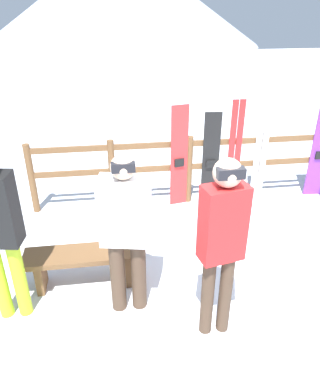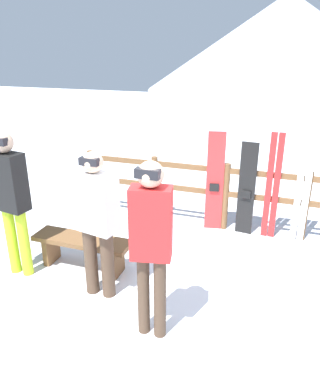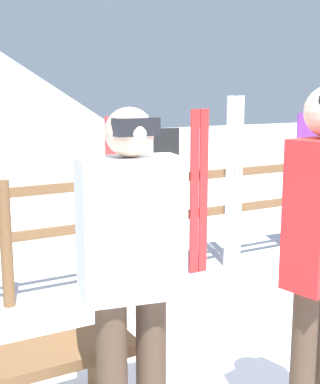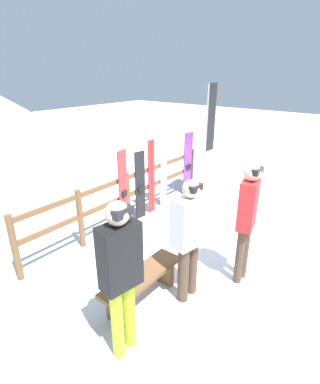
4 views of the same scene
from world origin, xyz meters
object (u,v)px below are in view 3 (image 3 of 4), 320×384
Objects in this scene: bench at (17,378)px; snowboard_black_stripe at (166,206)px; ski_pair_red at (199,193)px; snowboard_purple at (306,184)px; person_white at (131,263)px; ski_pair_white at (234,183)px; snowboard_red at (119,205)px.

snowboard_black_stripe reaches higher than bench.
ski_pair_red is 1.04× the size of snowboard_purple.
person_white is 1.19× the size of snowboard_black_stripe.
person_white reaches higher than snowboard_black_stripe.
snowboard_black_stripe is (1.38, 2.09, -0.27)m from person_white.
bench is at bearing -154.98° from snowboard_purple.
bench is 0.75× the size of ski_pair_white.
bench is 0.83× the size of snowboard_red.
bench is at bearing 138.36° from person_white.
bench is 2.82m from ski_pair_red.
bench is at bearing -129.00° from snowboard_red.
ski_pair_white is at bearing 179.80° from snowboard_purple.
snowboard_purple is at bearing -0.14° from ski_pair_red.
ski_pair_red is at bearing 50.21° from person_white.
ski_pair_white is (0.42, 0.00, 0.06)m from ski_pair_red.
snowboard_purple is (1.39, -0.00, -0.04)m from ski_pair_red.
person_white is 0.99× the size of ski_pair_white.
snowboard_purple reaches higher than snowboard_black_stripe.
snowboard_red is 0.49m from snowboard_black_stripe.
snowboard_black_stripe is 0.79m from ski_pair_white.
snowboard_black_stripe is 1.76m from snowboard_purple.
person_white is at bearing -41.64° from bench.
snowboard_purple is (3.14, 2.09, -0.22)m from person_white.
snowboard_red is 1.08× the size of snowboard_black_stripe.
bench is 2.21m from snowboard_red.
snowboard_purple is (1.76, 0.00, 0.05)m from snowboard_black_stripe.
ski_pair_white reaches higher than bench.
snowboard_purple is at bearing 33.70° from person_white.
snowboard_red is at bearing 179.99° from snowboard_black_stripe.
bench is 4.00m from snowboard_purple.
snowboard_red is (0.90, 2.09, -0.21)m from person_white.
person_white is 1.10× the size of snowboard_red.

